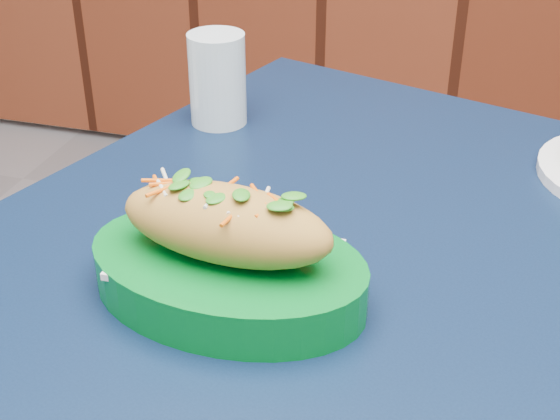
# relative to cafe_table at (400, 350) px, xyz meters

# --- Properties ---
(cafe_table) EXTENTS (1.00, 1.00, 0.75)m
(cafe_table) POSITION_rel_cafe_table_xyz_m (0.00, 0.00, 0.00)
(cafe_table) COLOR black
(cafe_table) RESTS_ON ground
(banh_mi_basket) EXTENTS (0.25, 0.17, 0.11)m
(banh_mi_basket) POSITION_rel_cafe_table_xyz_m (-0.14, -0.08, 0.13)
(banh_mi_basket) COLOR #01681F
(banh_mi_basket) RESTS_ON cafe_table
(water_glass) EXTENTS (0.07, 0.07, 0.11)m
(water_glass) POSITION_rel_cafe_table_xyz_m (-0.27, 0.26, 0.14)
(water_glass) COLOR silver
(water_glass) RESTS_ON cafe_table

